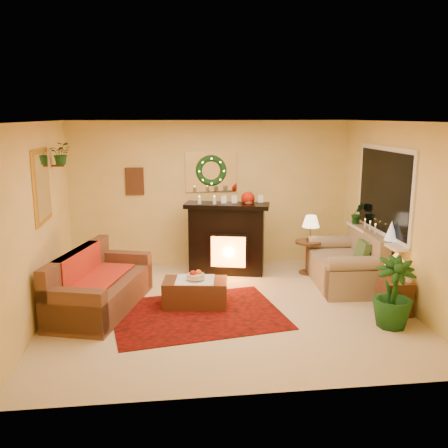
{
  "coord_description": "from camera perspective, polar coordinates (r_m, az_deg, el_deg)",
  "views": [
    {
      "loc": [
        -0.86,
        -6.61,
        2.67
      ],
      "look_at": [
        0.0,
        0.35,
        1.15
      ],
      "focal_mm": 40.0,
      "sensor_mm": 36.0,
      "label": 1
    }
  ],
  "objects": [
    {
      "name": "mantel_candle_a",
      "position": [
        8.36,
        -2.83,
        2.52
      ],
      "size": [
        0.06,
        0.06,
        0.18
      ],
      "primitive_type": "cylinder",
      "color": "white",
      "rests_on": "fireplace"
    },
    {
      "name": "area_rug",
      "position": [
        6.97,
        -3.08,
        -10.26
      ],
      "size": [
        2.52,
        2.05,
        0.01
      ],
      "primitive_type": "cube",
      "rotation": [
        0.0,
        0.0,
        0.16
      ],
      "color": "#550D16",
      "rests_on": "floor"
    },
    {
      "name": "side_table_round",
      "position": [
        8.72,
        9.53,
        -3.53
      ],
      "size": [
        0.55,
        0.55,
        0.58
      ],
      "primitive_type": "cylinder",
      "rotation": [
        0.0,
        0.0,
        -0.28
      ],
      "color": "#3C2215",
      "rests_on": "floor"
    },
    {
      "name": "gold_mirror",
      "position": [
        7.16,
        -20.12,
        4.1
      ],
      "size": [
        0.03,
        0.84,
        1.0
      ],
      "primitive_type": "cube",
      "color": "gold",
      "rests_on": "wall_left"
    },
    {
      "name": "mantel_candle_b",
      "position": [
        8.35,
        -1.1,
        2.51
      ],
      "size": [
        0.06,
        0.06,
        0.19
      ],
      "primitive_type": "cylinder",
      "color": "white",
      "rests_on": "fireplace"
    },
    {
      "name": "wall_right",
      "position": [
        7.54,
        19.56,
        1.05
      ],
      "size": [
        4.5,
        4.5,
        0.0
      ],
      "primitive_type": "plane",
      "color": "#EFD88C",
      "rests_on": "ground"
    },
    {
      "name": "sill_plant",
      "position": [
        8.63,
        15.01,
        1.23
      ],
      "size": [
        0.26,
        0.21,
        0.47
      ],
      "primitive_type": "imported",
      "color": "#104317",
      "rests_on": "window_sill"
    },
    {
      "name": "window_frame",
      "position": [
        7.98,
        17.85,
        3.58
      ],
      "size": [
        0.03,
        1.86,
        1.36
      ],
      "primitive_type": "cube",
      "color": "white",
      "rests_on": "wall_right"
    },
    {
      "name": "wreath",
      "position": [
        8.89,
        -1.46,
        6.1
      ],
      "size": [
        0.55,
        0.11,
        0.55
      ],
      "primitive_type": "torus",
      "rotation": [
        1.57,
        0.0,
        0.0
      ],
      "color": "#194719",
      "rests_on": "wall_back"
    },
    {
      "name": "mantel_mirror",
      "position": [
        8.93,
        -1.49,
        6.0
      ],
      "size": [
        0.92,
        0.02,
        0.72
      ],
      "primitive_type": "cube",
      "color": "white",
      "rests_on": "wall_back"
    },
    {
      "name": "red_throw",
      "position": [
        7.36,
        -14.4,
        -5.69
      ],
      "size": [
        0.73,
        1.18,
        0.02
      ],
      "primitive_type": "cube",
      "color": "#BA080A",
      "rests_on": "sofa"
    },
    {
      "name": "lamp_cream",
      "position": [
        8.61,
        9.89,
        0.05
      ],
      "size": [
        0.29,
        0.29,
        0.45
      ],
      "primitive_type": "cone",
      "color": "#FFDA9A",
      "rests_on": "side_table_round"
    },
    {
      "name": "wall_back",
      "position": [
        9.01,
        -1.49,
        3.48
      ],
      "size": [
        5.0,
        5.0,
        0.0
      ],
      "primitive_type": "plane",
      "color": "#EFD88C",
      "rests_on": "ground"
    },
    {
      "name": "loveseat",
      "position": [
        8.23,
        13.57,
        -3.98
      ],
      "size": [
        1.0,
        1.61,
        0.9
      ],
      "primitive_type": "cube",
      "rotation": [
        0.0,
        0.0,
        -0.07
      ],
      "color": "#9C8F70",
      "rests_on": "floor"
    },
    {
      "name": "floor_palm",
      "position": [
        6.79,
        18.79,
        -7.53
      ],
      "size": [
        1.71,
        1.71,
        2.76
      ],
      "primitive_type": "imported",
      "rotation": [
        0.0,
        0.0,
        -0.11
      ],
      "color": "#153416",
      "rests_on": "floor"
    },
    {
      "name": "lamp_tiffany",
      "position": [
        7.17,
        19.08,
        -4.03
      ],
      "size": [
        0.3,
        0.3,
        0.44
      ],
      "primitive_type": "cone",
      "color": "orange",
      "rests_on": "end_table_square"
    },
    {
      "name": "fruit_bowl",
      "position": [
        7.12,
        -3.24,
        -5.96
      ],
      "size": [
        0.26,
        0.26,
        0.06
      ],
      "primitive_type": "cylinder",
      "color": "beige",
      "rests_on": "coffee_table"
    },
    {
      "name": "ceiling",
      "position": [
        6.66,
        0.38,
        11.63
      ],
      "size": [
        5.0,
        5.0,
        0.0
      ],
      "primitive_type": "plane",
      "color": "white",
      "rests_on": "ground"
    },
    {
      "name": "sofa",
      "position": [
        7.22,
        -13.88,
        -6.21
      ],
      "size": [
        1.38,
        2.11,
        0.84
      ],
      "primitive_type": "cube",
      "rotation": [
        0.0,
        0.0,
        -0.29
      ],
      "color": "brown",
      "rests_on": "floor"
    },
    {
      "name": "end_table_square",
      "position": [
        7.29,
        18.91,
        -7.67
      ],
      "size": [
        0.39,
        0.39,
        0.48
      ],
      "primitive_type": "cube",
      "rotation": [
        0.0,
        0.0,
        0.01
      ],
      "color": "black",
      "rests_on": "floor"
    },
    {
      "name": "coffee_table",
      "position": [
        7.22,
        -3.31,
        -7.7
      ],
      "size": [
        0.97,
        0.62,
        0.38
      ],
      "primitive_type": "cube",
      "rotation": [
        0.0,
        0.0,
        -0.14
      ],
      "color": "black",
      "rests_on": "floor"
    },
    {
      "name": "hanging_plant",
      "position": [
        7.83,
        -18.03,
        6.51
      ],
      "size": [
        0.33,
        0.28,
        0.36
      ],
      "primitive_type": "imported",
      "color": "#194719",
      "rests_on": "wall_left"
    },
    {
      "name": "floor",
      "position": [
        7.18,
        0.35,
        -9.6
      ],
      "size": [
        5.0,
        5.0,
        0.0
      ],
      "primitive_type": "plane",
      "color": "beige",
      "rests_on": "ground"
    },
    {
      "name": "mini_tree",
      "position": [
        7.64,
        18.58,
        -0.74
      ],
      "size": [
        0.19,
        0.19,
        0.29
      ],
      "primitive_type": "cone",
      "color": "white",
      "rests_on": "window_sill"
    },
    {
      "name": "fireplace",
      "position": [
        8.58,
        0.31,
        -2.08
      ],
      "size": [
        1.32,
        0.7,
        1.16
      ],
      "primitive_type": "cube",
      "rotation": [
        0.0,
        0.0,
        -0.25
      ],
      "color": "black",
      "rests_on": "floor"
    },
    {
      "name": "wall_left",
      "position": [
        6.95,
        -20.55,
        0.06
      ],
      "size": [
        4.5,
        4.5,
        0.0
      ],
      "primitive_type": "plane",
      "color": "#EFD88C",
      "rests_on": "ground"
    },
    {
      "name": "window_sill",
      "position": [
        8.06,
        16.86,
        -1.2
      ],
      "size": [
        0.22,
        1.86,
        0.04
      ],
      "primitive_type": "cube",
      "color": "white",
      "rests_on": "wall_right"
    },
    {
      "name": "poinsettia",
      "position": [
        8.5,
        2.76,
        2.94
      ],
      "size": [
        0.23,
        0.23,
        0.23
      ],
      "primitive_type": "sphere",
      "color": "#B71704",
      "rests_on": "fireplace"
    },
    {
      "name": "wall_art",
      "position": [
        8.92,
        -10.17,
        4.83
      ],
      "size": [
        0.32,
        0.03,
        0.48
      ],
      "primitive_type": "cube",
      "color": "#381E11",
      "rests_on": "wall_back"
    },
    {
      "name": "wall_front",
      "position": [
        4.65,
        3.95,
        -4.95
      ],
      "size": [
        5.0,
        5.0,
        0.0
      ],
      "primitive_type": "plane",
      "color": "#EFD88C",
      "rests_on": "ground"
    },
    {
      "name": "window_glass",
      "position": [
        7.97,
        17.75,
        3.58
      ],
      "size": [
        0.02,
        1.7,
        1.22
      ],
      "primitive_type": "cube",
      "color": "black",
      "rests_on": "wall_right"
    }
  ]
}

